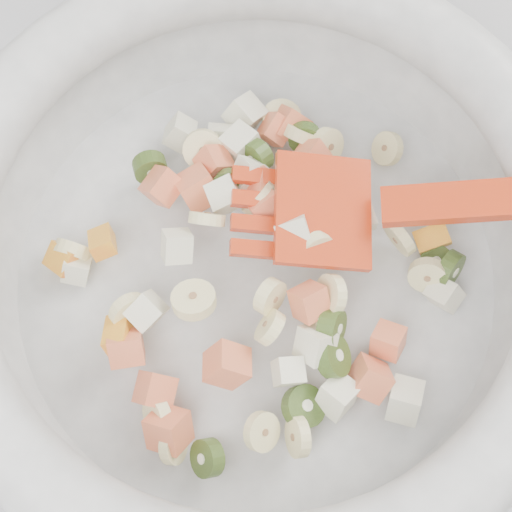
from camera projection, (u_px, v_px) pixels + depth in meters
counter at (108, 468)px, 0.94m from camera, size 2.00×0.60×0.90m
mixing_bowl at (257, 248)px, 0.49m from camera, size 0.47×0.41×0.13m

